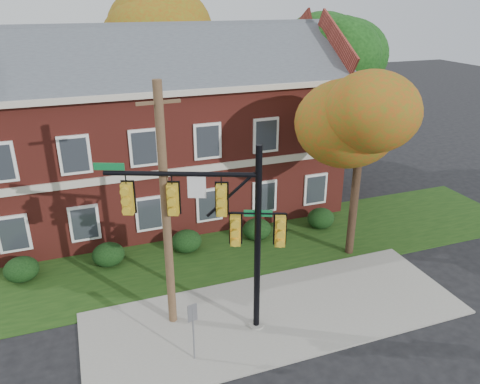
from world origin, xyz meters
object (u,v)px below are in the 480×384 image
object	(u,v)px
apartment_building	(158,120)
tree_near_right	(370,110)
sign_post	(193,323)
hedge_left	(108,255)
utility_pole	(166,212)
traffic_signal	(220,221)
hedge_center	(186,241)
tree_right_rear	(343,48)
tree_far_rear	(151,31)
hedge_far_right	(321,218)
hedge_right	(257,229)
hedge_far_left	(21,269)

from	to	relation	value
apartment_building	tree_near_right	world-z (taller)	apartment_building
sign_post	hedge_left	bearing A→B (deg)	96.90
tree_near_right	utility_pole	size ratio (longest dim) A/B	0.99
traffic_signal	hedge_center	bearing A→B (deg)	110.94
tree_right_rear	tree_far_rear	world-z (taller)	tree_far_rear
traffic_signal	tree_near_right	bearing A→B (deg)	43.39
apartment_building	tree_right_rear	size ratio (longest dim) A/B	1.77
hedge_left	sign_post	distance (m)	7.30
hedge_left	tree_near_right	xyz separation A→B (m)	(10.72, -2.83, 6.14)
apartment_building	hedge_far_right	size ratio (longest dim) A/B	13.43
hedge_center	hedge_left	bearing A→B (deg)	180.00
tree_right_rear	utility_pole	size ratio (longest dim) A/B	1.22
hedge_right	tree_right_rear	distance (m)	12.50
tree_far_rear	traffic_signal	world-z (taller)	tree_far_rear
hedge_left	tree_far_rear	world-z (taller)	tree_far_rear
traffic_signal	utility_pole	bearing A→B (deg)	173.07
hedge_far_right	traffic_signal	distance (m)	9.84
apartment_building	hedge_far_left	size ratio (longest dim) A/B	13.43
hedge_left	apartment_building	bearing A→B (deg)	56.33
hedge_far_right	sign_post	size ratio (longest dim) A/B	0.64
apartment_building	tree_far_rear	world-z (taller)	tree_far_rear
tree_near_right	hedge_center	bearing A→B (deg)	158.58
hedge_right	hedge_far_right	bearing A→B (deg)	0.00
apartment_building	traffic_signal	distance (m)	10.96
hedge_far_right	sign_post	bearing A→B (deg)	-140.67
hedge_far_left	tree_right_rear	size ratio (longest dim) A/B	0.13
hedge_far_right	traffic_signal	xyz separation A→B (m)	(-7.13, -5.68, 3.70)
hedge_far_left	hedge_left	bearing A→B (deg)	0.00
sign_post	utility_pole	bearing A→B (deg)	86.76
apartment_building	tree_right_rear	world-z (taller)	tree_right_rear
traffic_signal	hedge_far_right	bearing A→B (deg)	60.79
hedge_right	utility_pole	distance (m)	8.08
tree_right_rear	traffic_signal	xyz separation A→B (m)	(-11.45, -11.79, -3.90)
apartment_building	hedge_center	xyz separation A→B (m)	(0.00, -5.25, -4.46)
hedge_right	hedge_far_left	bearing A→B (deg)	180.00
hedge_far_left	traffic_signal	world-z (taller)	traffic_signal
tree_near_right	hedge_far_right	bearing A→B (deg)	94.52
hedge_right	tree_right_rear	size ratio (longest dim) A/B	0.13
hedge_left	hedge_far_left	bearing A→B (deg)	180.00
apartment_building	traffic_signal	world-z (taller)	apartment_building
traffic_signal	utility_pole	distance (m)	1.82
hedge_center	hedge_far_right	xyz separation A→B (m)	(7.00, 0.00, 0.00)
tree_far_rear	tree_near_right	bearing A→B (deg)	-69.73
hedge_far_left	tree_near_right	size ratio (longest dim) A/B	0.16
hedge_right	apartment_building	bearing A→B (deg)	123.67
hedge_right	tree_near_right	size ratio (longest dim) A/B	0.16
apartment_building	hedge_right	world-z (taller)	apartment_building
hedge_far_left	utility_pole	world-z (taller)	utility_pole
hedge_center	traffic_signal	size ratio (longest dim) A/B	0.21
hedge_right	tree_near_right	xyz separation A→B (m)	(3.72, -2.83, 6.14)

